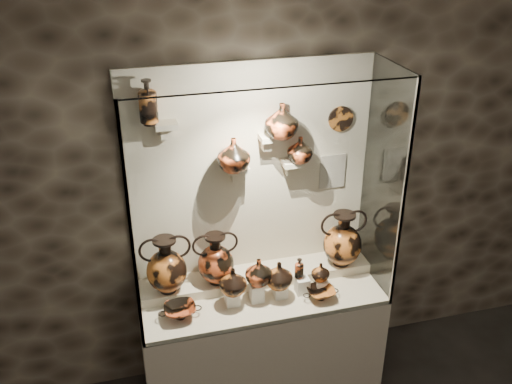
% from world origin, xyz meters
% --- Properties ---
extents(wall_back, '(5.00, 0.02, 3.20)m').
position_xyz_m(wall_back, '(0.00, 2.50, 1.60)').
color(wall_back, black).
rests_on(wall_back, ground).
extents(plinth, '(1.70, 0.60, 0.80)m').
position_xyz_m(plinth, '(0.00, 2.18, 0.40)').
color(plinth, beige).
rests_on(plinth, floor).
extents(front_tier, '(1.68, 0.58, 0.03)m').
position_xyz_m(front_tier, '(0.00, 2.18, 0.82)').
color(front_tier, beige).
rests_on(front_tier, plinth).
extents(rear_tier, '(1.70, 0.25, 0.10)m').
position_xyz_m(rear_tier, '(0.00, 2.35, 0.85)').
color(rear_tier, beige).
rests_on(rear_tier, plinth).
extents(back_panel, '(1.70, 0.03, 1.60)m').
position_xyz_m(back_panel, '(0.00, 2.50, 1.60)').
color(back_panel, beige).
rests_on(back_panel, plinth).
extents(glass_front, '(1.70, 0.01, 1.60)m').
position_xyz_m(glass_front, '(0.00, 1.88, 1.60)').
color(glass_front, white).
rests_on(glass_front, plinth).
extents(glass_left, '(0.01, 0.60, 1.60)m').
position_xyz_m(glass_left, '(-0.85, 2.18, 1.60)').
color(glass_left, white).
rests_on(glass_left, plinth).
extents(glass_right, '(0.01, 0.60, 1.60)m').
position_xyz_m(glass_right, '(0.85, 2.18, 1.60)').
color(glass_right, white).
rests_on(glass_right, plinth).
extents(glass_top, '(1.70, 0.60, 0.01)m').
position_xyz_m(glass_top, '(0.00, 2.18, 2.40)').
color(glass_top, white).
rests_on(glass_top, back_panel).
extents(frame_post_left, '(0.02, 0.02, 1.60)m').
position_xyz_m(frame_post_left, '(-0.84, 1.89, 1.60)').
color(frame_post_left, gray).
rests_on(frame_post_left, plinth).
extents(frame_post_right, '(0.02, 0.02, 1.60)m').
position_xyz_m(frame_post_right, '(0.84, 1.89, 1.60)').
color(frame_post_right, gray).
rests_on(frame_post_right, plinth).
extents(pedestal_a, '(0.09, 0.09, 0.10)m').
position_xyz_m(pedestal_a, '(-0.22, 2.13, 0.88)').
color(pedestal_a, silver).
rests_on(pedestal_a, front_tier).
extents(pedestal_b, '(0.09, 0.09, 0.13)m').
position_xyz_m(pedestal_b, '(-0.05, 2.13, 0.90)').
color(pedestal_b, silver).
rests_on(pedestal_b, front_tier).
extents(pedestal_c, '(0.09, 0.09, 0.09)m').
position_xyz_m(pedestal_c, '(0.12, 2.13, 0.88)').
color(pedestal_c, silver).
rests_on(pedestal_c, front_tier).
extents(pedestal_d, '(0.09, 0.09, 0.12)m').
position_xyz_m(pedestal_d, '(0.28, 2.13, 0.89)').
color(pedestal_d, silver).
rests_on(pedestal_d, front_tier).
extents(pedestal_e, '(0.09, 0.09, 0.08)m').
position_xyz_m(pedestal_e, '(0.42, 2.13, 0.87)').
color(pedestal_e, silver).
rests_on(pedestal_e, front_tier).
extents(bracket_ul, '(0.14, 0.12, 0.04)m').
position_xyz_m(bracket_ul, '(-0.55, 2.42, 2.05)').
color(bracket_ul, beige).
rests_on(bracket_ul, back_panel).
extents(bracket_ca, '(0.14, 0.12, 0.04)m').
position_xyz_m(bracket_ca, '(-0.10, 2.42, 1.70)').
color(bracket_ca, beige).
rests_on(bracket_ca, back_panel).
extents(bracket_cb, '(0.10, 0.12, 0.04)m').
position_xyz_m(bracket_cb, '(0.10, 2.42, 1.90)').
color(bracket_cb, beige).
rests_on(bracket_cb, back_panel).
extents(bracket_cc, '(0.14, 0.12, 0.04)m').
position_xyz_m(bracket_cc, '(0.28, 2.42, 1.70)').
color(bracket_cc, beige).
rests_on(bracket_cc, back_panel).
extents(amphora_left, '(0.39, 0.39, 0.41)m').
position_xyz_m(amphora_left, '(-0.63, 2.31, 1.11)').
color(amphora_left, '#C36525').
rests_on(amphora_left, rear_tier).
extents(amphora_mid, '(0.35, 0.35, 0.38)m').
position_xyz_m(amphora_mid, '(-0.29, 2.32, 1.09)').
color(amphora_mid, '#C24B22').
rests_on(amphora_mid, rear_tier).
extents(amphora_right, '(0.35, 0.35, 0.42)m').
position_xyz_m(amphora_right, '(0.64, 2.30, 1.11)').
color(amphora_right, '#C36525').
rests_on(amphora_right, rear_tier).
extents(jug_a, '(0.24, 0.24, 0.19)m').
position_xyz_m(jug_a, '(-0.22, 2.11, 1.03)').
color(jug_a, '#C36525').
rests_on(jug_a, pedestal_a).
extents(jug_b, '(0.23, 0.23, 0.19)m').
position_xyz_m(jug_b, '(-0.03, 2.14, 1.06)').
color(jug_b, '#C24B22').
rests_on(jug_b, pedestal_b).
extents(jug_c, '(0.22, 0.22, 0.20)m').
position_xyz_m(jug_c, '(0.10, 2.11, 1.02)').
color(jug_c, '#C36525').
rests_on(jug_c, pedestal_c).
extents(jug_e, '(0.16, 0.16, 0.13)m').
position_xyz_m(jug_e, '(0.41, 2.13, 0.98)').
color(jug_e, '#C36525').
rests_on(jug_e, pedestal_e).
extents(lekythos_small, '(0.09, 0.09, 0.17)m').
position_xyz_m(lekythos_small, '(0.26, 2.15, 1.04)').
color(lekythos_small, '#C24B22').
rests_on(lekythos_small, pedestal_d).
extents(kylix_left, '(0.30, 0.26, 0.11)m').
position_xyz_m(kylix_left, '(-0.58, 2.08, 0.88)').
color(kylix_left, '#C24B22').
rests_on(kylix_left, front_tier).
extents(kylix_right, '(0.27, 0.24, 0.10)m').
position_xyz_m(kylix_right, '(0.38, 2.03, 0.88)').
color(kylix_right, '#C36525').
rests_on(kylix_right, front_tier).
extents(lekythos_tall, '(0.15, 0.15, 0.31)m').
position_xyz_m(lekythos_tall, '(-0.65, 2.41, 2.22)').
color(lekythos_tall, '#C36525').
rests_on(lekythos_tall, bracket_ul).
extents(ovoid_vase_a, '(0.24, 0.24, 0.23)m').
position_xyz_m(ovoid_vase_a, '(-0.14, 2.36, 1.83)').
color(ovoid_vase_a, '#C24B22').
rests_on(ovoid_vase_a, bracket_ca).
extents(ovoid_vase_b, '(0.28, 0.28, 0.23)m').
position_xyz_m(ovoid_vase_b, '(0.18, 2.36, 2.03)').
color(ovoid_vase_b, '#C24B22').
rests_on(ovoid_vase_b, bracket_cb).
extents(ovoid_vase_c, '(0.23, 0.23, 0.18)m').
position_xyz_m(ovoid_vase_c, '(0.32, 2.38, 1.81)').
color(ovoid_vase_c, '#C24B22').
rests_on(ovoid_vase_c, bracket_cc).
extents(wall_plate, '(0.18, 0.02, 0.18)m').
position_xyz_m(wall_plate, '(0.63, 2.47, 1.97)').
color(wall_plate, '#AB5F21').
rests_on(wall_plate, back_panel).
extents(info_placard, '(0.19, 0.01, 0.25)m').
position_xyz_m(info_placard, '(0.60, 2.47, 1.57)').
color(info_placard, beige).
rests_on(info_placard, back_panel).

